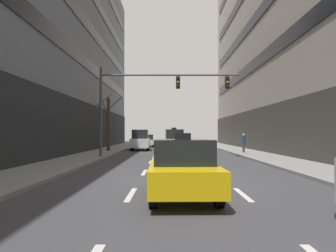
{
  "coord_description": "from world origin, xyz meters",
  "views": [
    {
      "loc": [
        -0.54,
        -11.94,
        1.75
      ],
      "look_at": [
        -0.53,
        17.65,
        2.41
      ],
      "focal_mm": 33.48,
      "sensor_mm": 36.0,
      "label": 1
    }
  ],
  "objects_px": {
    "traffic_signal_0": "(151,92)",
    "pedestrian_0": "(243,142)",
    "taxi_driving_0": "(174,141)",
    "car_driving_4": "(140,140)",
    "taxi_driving_2": "(182,168)",
    "car_driving_1": "(147,141)",
    "street_tree_0": "(108,123)",
    "taxi_driving_3": "(173,141)"
  },
  "relations": [
    {
      "from": "traffic_signal_0",
      "to": "pedestrian_0",
      "type": "height_order",
      "value": "traffic_signal_0"
    },
    {
      "from": "taxi_driving_0",
      "to": "traffic_signal_0",
      "type": "height_order",
      "value": "traffic_signal_0"
    },
    {
      "from": "car_driving_4",
      "to": "traffic_signal_0",
      "type": "distance_m",
      "value": 10.86
    },
    {
      "from": "taxi_driving_2",
      "to": "traffic_signal_0",
      "type": "bearing_deg",
      "value": 96.84
    },
    {
      "from": "taxi_driving_0",
      "to": "taxi_driving_2",
      "type": "height_order",
      "value": "taxi_driving_0"
    },
    {
      "from": "taxi_driving_0",
      "to": "car_driving_1",
      "type": "relative_size",
      "value": 1.04
    },
    {
      "from": "street_tree_0",
      "to": "car_driving_1",
      "type": "bearing_deg",
      "value": 76.11
    },
    {
      "from": "street_tree_0",
      "to": "pedestrian_0",
      "type": "xyz_separation_m",
      "value": [
        11.81,
        -2.42,
        -1.64
      ]
    },
    {
      "from": "car_driving_4",
      "to": "pedestrian_0",
      "type": "xyz_separation_m",
      "value": [
        9.13,
        -5.44,
        0.0
      ]
    },
    {
      "from": "taxi_driving_2",
      "to": "traffic_signal_0",
      "type": "xyz_separation_m",
      "value": [
        -1.55,
        12.91,
        3.77
      ]
    },
    {
      "from": "taxi_driving_2",
      "to": "pedestrian_0",
      "type": "distance_m",
      "value": 18.59
    },
    {
      "from": "taxi_driving_2",
      "to": "street_tree_0",
      "type": "height_order",
      "value": "street_tree_0"
    },
    {
      "from": "car_driving_1",
      "to": "taxi_driving_3",
      "type": "xyz_separation_m",
      "value": [
        3.29,
        -3.7,
        0.07
      ]
    },
    {
      "from": "taxi_driving_3",
      "to": "taxi_driving_0",
      "type": "bearing_deg",
      "value": -90.67
    },
    {
      "from": "pedestrian_0",
      "to": "taxi_driving_0",
      "type": "bearing_deg",
      "value": 156.06
    },
    {
      "from": "car_driving_1",
      "to": "traffic_signal_0",
      "type": "bearing_deg",
      "value": -85.36
    },
    {
      "from": "taxi_driving_0",
      "to": "pedestrian_0",
      "type": "height_order",
      "value": "taxi_driving_0"
    },
    {
      "from": "taxi_driving_0",
      "to": "car_driving_1",
      "type": "height_order",
      "value": "taxi_driving_0"
    },
    {
      "from": "taxi_driving_3",
      "to": "pedestrian_0",
      "type": "bearing_deg",
      "value": -60.66
    },
    {
      "from": "taxi_driving_2",
      "to": "taxi_driving_3",
      "type": "distance_m",
      "value": 27.75
    },
    {
      "from": "taxi_driving_2",
      "to": "pedestrian_0",
      "type": "height_order",
      "value": "taxi_driving_2"
    },
    {
      "from": "taxi_driving_3",
      "to": "pedestrian_0",
      "type": "xyz_separation_m",
      "value": [
        5.7,
        -10.13,
        0.2
      ]
    },
    {
      "from": "street_tree_0",
      "to": "pedestrian_0",
      "type": "height_order",
      "value": "street_tree_0"
    },
    {
      "from": "traffic_signal_0",
      "to": "taxi_driving_2",
      "type": "bearing_deg",
      "value": -83.16
    },
    {
      "from": "taxi_driving_2",
      "to": "car_driving_1",
      "type": "bearing_deg",
      "value": 95.55
    },
    {
      "from": "car_driving_1",
      "to": "pedestrian_0",
      "type": "distance_m",
      "value": 16.5
    },
    {
      "from": "taxi_driving_0",
      "to": "car_driving_4",
      "type": "relative_size",
      "value": 1.0
    },
    {
      "from": "taxi_driving_0",
      "to": "pedestrian_0",
      "type": "xyz_separation_m",
      "value": [
        5.78,
        -2.57,
        0.0
      ]
    },
    {
      "from": "pedestrian_0",
      "to": "taxi_driving_3",
      "type": "bearing_deg",
      "value": 119.34
    },
    {
      "from": "street_tree_0",
      "to": "taxi_driving_3",
      "type": "bearing_deg",
      "value": 51.59
    },
    {
      "from": "car_driving_4",
      "to": "pedestrian_0",
      "type": "relative_size",
      "value": 2.77
    },
    {
      "from": "car_driving_1",
      "to": "taxi_driving_2",
      "type": "distance_m",
      "value": 31.59
    },
    {
      "from": "taxi_driving_0",
      "to": "car_driving_1",
      "type": "bearing_deg",
      "value": 105.88
    },
    {
      "from": "taxi_driving_3",
      "to": "car_driving_4",
      "type": "relative_size",
      "value": 1.05
    },
    {
      "from": "pedestrian_0",
      "to": "car_driving_4",
      "type": "bearing_deg",
      "value": 149.19
    },
    {
      "from": "car_driving_1",
      "to": "taxi_driving_3",
      "type": "distance_m",
      "value": 4.95
    },
    {
      "from": "taxi_driving_2",
      "to": "pedestrian_0",
      "type": "relative_size",
      "value": 2.71
    },
    {
      "from": "taxi_driving_0",
      "to": "traffic_signal_0",
      "type": "bearing_deg",
      "value": -103.16
    },
    {
      "from": "taxi_driving_3",
      "to": "street_tree_0",
      "type": "relative_size",
      "value": 0.85
    },
    {
      "from": "street_tree_0",
      "to": "taxi_driving_0",
      "type": "bearing_deg",
      "value": 1.39
    },
    {
      "from": "car_driving_1",
      "to": "taxi_driving_2",
      "type": "bearing_deg",
      "value": -84.45
    },
    {
      "from": "car_driving_4",
      "to": "taxi_driving_2",
      "type": "bearing_deg",
      "value": -82.12
    }
  ]
}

